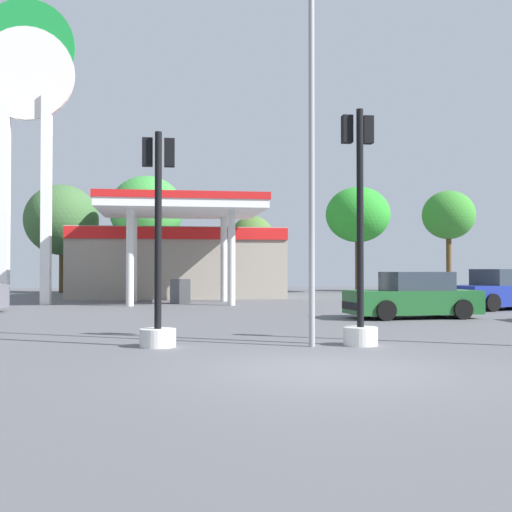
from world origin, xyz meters
name	(u,v)px	position (x,y,z in m)	size (l,w,h in m)	color
ground_plane	(325,369)	(0.00, 0.00, 0.00)	(90.00, 90.00, 0.00)	#56565B
gas_station	(177,259)	(-1.69, 25.33, 2.09)	(11.20, 13.35, 4.72)	gray
station_pole_sign	(26,108)	(-8.40, 19.26, 8.60)	(4.12, 0.56, 13.41)	white
car_2	(413,297)	(5.36, 9.59, 0.66)	(4.19, 2.09, 1.46)	black
car_3	(502,291)	(10.47, 13.29, 0.70)	(4.65, 2.90, 1.55)	black
traffic_signal_1	(360,263)	(1.49, 2.91, 1.68)	(0.69, 0.70, 4.82)	silver
traffic_signal_3	(158,274)	(-2.58, 3.26, 1.45)	(0.72, 0.72, 4.30)	silver
tree_1	(62,220)	(-8.97, 33.10, 4.74)	(4.75, 4.75, 7.04)	brown
tree_2	(146,210)	(-3.47, 30.69, 5.23)	(4.61, 4.61, 7.37)	brown
tree_3	(252,239)	(3.35, 31.68, 3.51)	(2.90, 2.90, 5.05)	brown
tree_4	(358,215)	(10.35, 31.11, 5.14)	(4.26, 4.26, 7.00)	brown
tree_5	(449,216)	(16.83, 31.34, 5.20)	(3.56, 3.56, 6.89)	brown
corner_streetlamp	(314,122)	(0.47, 2.63, 4.46)	(0.24, 1.48, 7.49)	gray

